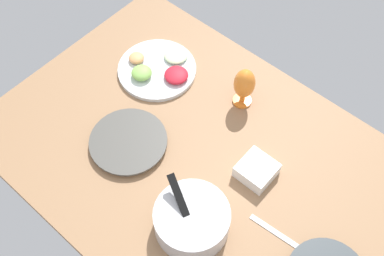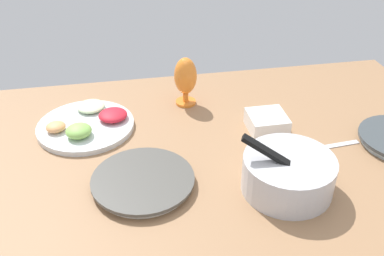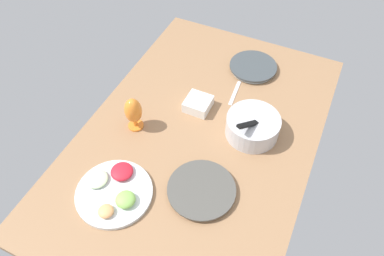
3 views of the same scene
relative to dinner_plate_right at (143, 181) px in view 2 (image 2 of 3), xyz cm
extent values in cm
cube|color=#99704C|center=(-27.01, -13.18, -3.32)|extent=(160.00, 104.00, 4.00)
cylinder|color=silver|center=(0.00, 0.00, -0.53)|extent=(26.15, 26.15, 1.59)
cylinder|color=#4E4C47|center=(0.00, 0.00, 0.74)|extent=(28.42, 28.42, 0.95)
cylinder|color=silver|center=(-38.12, 8.60, 3.73)|extent=(24.54, 24.54, 10.11)
cylinder|color=white|center=(-38.12, 8.60, 6.76)|extent=(22.09, 22.09, 1.82)
cube|color=black|center=(-33.82, 8.60, 10.27)|extent=(17.28, 9.61, 10.28)
cylinder|color=silver|center=(16.10, -32.02, -0.42)|extent=(31.69, 31.69, 1.80)
ellipsoid|color=#F2A566|center=(25.15, -29.63, 1.88)|extent=(6.23, 6.23, 2.80)
ellipsoid|color=#8CC659|center=(17.77, -25.16, 2.35)|extent=(8.08, 8.08, 3.75)
ellipsoid|color=red|center=(6.95, -33.59, 1.90)|extent=(9.53, 9.53, 2.85)
ellipsoid|color=beige|center=(14.27, -41.37, 1.61)|extent=(9.53, 9.53, 2.25)
cylinder|color=orange|center=(-19.22, -42.52, -0.82)|extent=(7.30, 7.30, 1.00)
cylinder|color=orange|center=(-19.22, -42.52, 1.29)|extent=(2.00, 2.00, 3.21)
ellipsoid|color=orange|center=(-19.22, -42.52, 9.67)|extent=(8.08, 8.08, 13.55)
cube|color=white|center=(-42.37, -20.63, 1.45)|extent=(12.10, 12.10, 5.53)
cube|color=#F9E072|center=(-42.37, -20.63, 3.22)|extent=(9.92, 9.92, 1.77)
cube|color=silver|center=(-59.60, -7.63, -1.02)|extent=(18.09, 3.28, 0.60)
camera|label=1|loc=(-76.38, 52.29, 145.96)|focal=44.16mm
camera|label=2|loc=(3.40, 92.30, 77.17)|focal=40.52mm
camera|label=3|loc=(69.76, 27.96, 131.93)|focal=34.08mm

